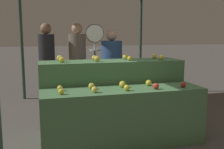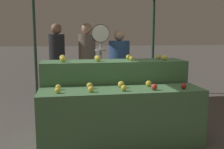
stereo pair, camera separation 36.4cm
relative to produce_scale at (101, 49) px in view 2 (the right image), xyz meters
The scene contains 24 objects.
ground_plane 1.79m from the produce_scale, 85.16° to the right, with size 60.00×60.00×0.00m, color #59544F.
display_counter_front 1.55m from the produce_scale, 85.16° to the right, with size 2.14×0.55×0.76m, color #4C7A4C.
display_counter_back 0.98m from the produce_scale, 81.11° to the right, with size 2.14×0.55×1.08m, color #4C7A4C.
apple_front_0 1.63m from the produce_scale, 116.53° to the right, with size 0.07×0.07×0.07m, color gold.
apple_front_1 1.50m from the produce_scale, 102.06° to the right, with size 0.08×0.08×0.08m, color yellow.
apple_front_2 1.48m from the produce_scale, 85.41° to the right, with size 0.08×0.08×0.08m, color gold.
apple_front_3 1.57m from the produce_scale, 70.44° to the right, with size 0.08×0.08×0.08m, color red.
apple_front_4 1.74m from the produce_scale, 57.55° to the right, with size 0.07×0.07×0.07m, color #AD281E.
apple_front_5 1.45m from the produce_scale, 120.25° to the right, with size 0.07×0.07×0.07m, color yellow.
apple_front_6 1.31m from the produce_scale, 103.93° to the right, with size 0.08×0.08×0.08m, color gold.
apple_front_7 1.28m from the produce_scale, 84.31° to the right, with size 0.09×0.09×0.09m, color gold.
apple_front_8 1.35m from the produce_scale, 66.92° to the right, with size 0.08×0.08×0.08m, color gold.
apple_back_0 1.04m from the produce_scale, 127.96° to the right, with size 0.08×0.08×0.08m, color gold.
apple_back_1 0.84m from the produce_scale, 99.78° to the right, with size 0.08×0.08×0.08m, color gold.
apple_back_2 0.90m from the produce_scale, 66.48° to the right, with size 0.08×0.08×0.08m, color gold.
apple_back_3 1.20m from the produce_scale, 42.88° to the right, with size 0.08×0.08×0.08m, color yellow.
apple_back_4 0.88m from the produce_scale, 137.56° to the right, with size 0.09×0.09×0.09m, color yellow.
apple_back_5 0.63m from the produce_scale, 102.50° to the right, with size 0.08×0.08×0.08m, color gold.
apple_back_6 0.70m from the produce_scale, 58.33° to the right, with size 0.08×0.08×0.08m, color gold.
apple_back_7 1.05m from the produce_scale, 34.78° to the right, with size 0.07×0.07×0.07m, color gold.
produce_scale is the anchor object (origin of this frame).
person_vendor_at_scale 0.63m from the produce_scale, 41.83° to the left, with size 0.44×0.44×1.55m.
person_customer_left 1.35m from the produce_scale, 126.38° to the left, with size 0.45×0.45×1.69m.
person_customer_right 1.09m from the produce_scale, 98.57° to the left, with size 0.45×0.45×1.70m.
Camera 2 is at (-0.68, -3.25, 1.47)m, focal length 42.00 mm.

